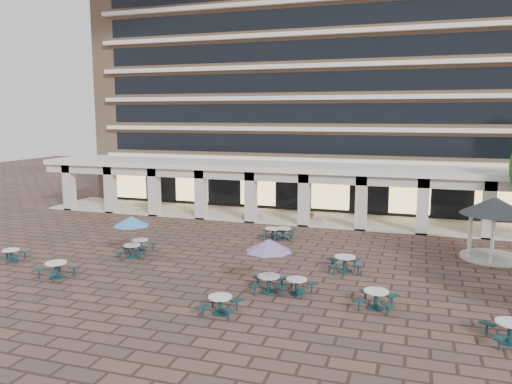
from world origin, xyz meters
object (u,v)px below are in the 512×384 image
picnic_table_1 (220,303)px  planter_right (311,218)px  picnic_table_2 (376,298)px  picnic_table_0 (11,254)px  gazebo (495,213)px  planter_left (252,213)px

picnic_table_1 → planter_right: bearing=87.4°
picnic_table_1 → picnic_table_2: size_ratio=0.90×
picnic_table_2 → planter_right: bearing=118.4°
picnic_table_0 → planter_right: size_ratio=1.25×
picnic_table_0 → gazebo: (26.14, 9.15, 2.29)m
picnic_table_1 → planter_left: (-4.67, 18.12, 0.12)m
picnic_table_1 → picnic_table_2: picnic_table_2 is taller
picnic_table_1 → planter_right: planter_right is taller
picnic_table_1 → gazebo: gazebo is taller
picnic_table_2 → picnic_table_0: bearing=-174.9°
planter_right → picnic_table_1: bearing=-90.3°
picnic_table_2 → gazebo: 11.60m
picnic_table_0 → planter_left: size_ratio=1.25×
picnic_table_2 → gazebo: bearing=66.5°
picnic_table_2 → planter_left: size_ratio=1.31×
picnic_table_2 → planter_left: (-10.85, 15.49, 0.09)m
picnic_table_1 → gazebo: bearing=43.9°
picnic_table_1 → planter_left: size_ratio=1.18×
picnic_table_2 → planter_right: (-6.08, 15.49, 0.01)m
picnic_table_0 → planter_right: 20.59m
picnic_table_0 → planter_right: planter_right is taller
picnic_table_2 → planter_left: 18.92m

